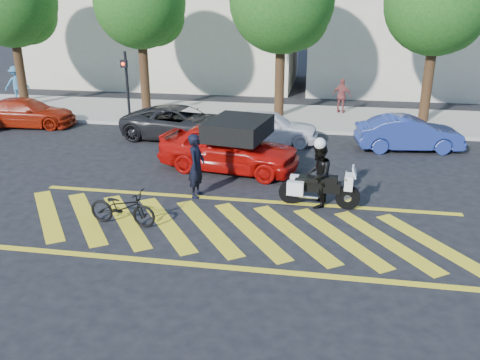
% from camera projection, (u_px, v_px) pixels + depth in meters
% --- Properties ---
extents(ground, '(90.00, 90.00, 0.00)m').
position_uv_depth(ground, '(231.00, 229.00, 12.84)').
color(ground, black).
rests_on(ground, ground).
extents(sidewalk, '(60.00, 5.00, 0.15)m').
position_uv_depth(sidewalk, '(279.00, 117.00, 23.89)').
color(sidewalk, '#9E998E').
rests_on(sidewalk, ground).
extents(crosswalk, '(12.33, 4.00, 0.01)m').
position_uv_depth(crosswalk, '(229.00, 228.00, 12.85)').
color(crosswalk, yellow).
rests_on(crosswalk, ground).
extents(building_left, '(16.00, 8.00, 10.00)m').
position_uv_depth(building_left, '(168.00, 2.00, 31.75)').
color(building_left, beige).
rests_on(building_left, ground).
extents(tree_far_left, '(4.40, 4.40, 7.41)m').
position_uv_depth(tree_far_left, '(13.00, 4.00, 24.27)').
color(tree_far_left, black).
rests_on(tree_far_left, ground).
extents(tree_left, '(4.20, 4.20, 7.26)m').
position_uv_depth(tree_left, '(143.00, 6.00, 23.24)').
color(tree_left, black).
rests_on(tree_left, ground).
extents(tree_center, '(4.60, 4.60, 7.56)m').
position_uv_depth(tree_center, '(285.00, 4.00, 22.17)').
color(tree_center, black).
rests_on(tree_center, ground).
extents(tree_right, '(4.40, 4.40, 7.41)m').
position_uv_depth(tree_right, '(440.00, 6.00, 21.14)').
color(tree_right, black).
rests_on(tree_right, ground).
extents(signal_pole, '(0.28, 0.43, 3.20)m').
position_uv_depth(signal_pole, '(126.00, 81.00, 22.20)').
color(signal_pole, black).
rests_on(signal_pole, ground).
extents(officer_bike, '(0.51, 0.72, 1.87)m').
position_uv_depth(officer_bike, '(197.00, 166.00, 14.57)').
color(officer_bike, black).
rests_on(officer_bike, ground).
extents(bicycle, '(1.86, 0.81, 0.95)m').
position_uv_depth(bicycle, '(122.00, 207.00, 12.92)').
color(bicycle, black).
rests_on(bicycle, ground).
extents(police_motorcycle, '(2.25, 0.75, 0.99)m').
position_uv_depth(police_motorcycle, '(318.00, 188.00, 14.03)').
color(police_motorcycle, black).
rests_on(police_motorcycle, ground).
extents(officer_moto, '(0.77, 0.94, 1.82)m').
position_uv_depth(officer_moto, '(318.00, 175.00, 13.90)').
color(officer_moto, black).
rests_on(officer_moto, ground).
extents(red_convertible, '(4.91, 2.66, 1.59)m').
position_uv_depth(red_convertible, '(229.00, 147.00, 16.75)').
color(red_convertible, '#AC0B07').
rests_on(red_convertible, ground).
extents(parked_left, '(4.38, 2.20, 1.22)m').
position_uv_depth(parked_left, '(27.00, 113.00, 22.31)').
color(parked_left, '#971B09').
rests_on(parked_left, ground).
extents(parked_mid_left, '(5.00, 2.77, 1.32)m').
position_uv_depth(parked_mid_left, '(181.00, 123.00, 20.37)').
color(parked_mid_left, black).
rests_on(parked_mid_left, ground).
extents(parked_mid_right, '(3.95, 1.80, 1.31)m').
position_uv_depth(parked_mid_right, '(268.00, 127.00, 19.81)').
color(parked_mid_right, white).
rests_on(parked_mid_right, ground).
extents(parked_right, '(4.02, 1.86, 1.28)m').
position_uv_depth(parked_right, '(409.00, 133.00, 18.96)').
color(parked_right, navy).
rests_on(parked_right, ground).
extents(pedestrian_left, '(1.37, 1.18, 1.84)m').
position_uv_depth(pedestrian_left, '(17.00, 84.00, 26.55)').
color(pedestrian_left, teal).
rests_on(pedestrian_left, sidewalk).
extents(pedestrian_right, '(1.02, 0.67, 1.61)m').
position_uv_depth(pedestrian_right, '(342.00, 96.00, 24.09)').
color(pedestrian_right, '#964444').
rests_on(pedestrian_right, sidewalk).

